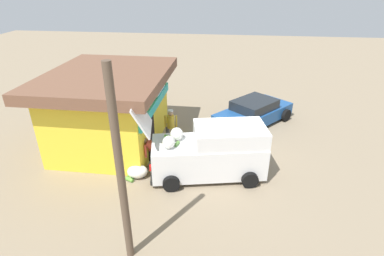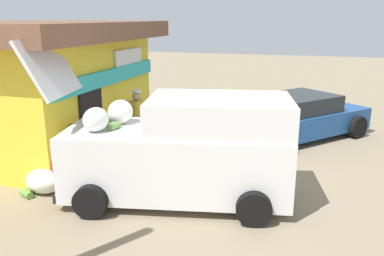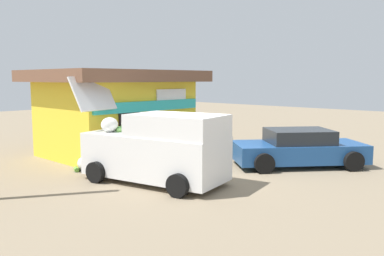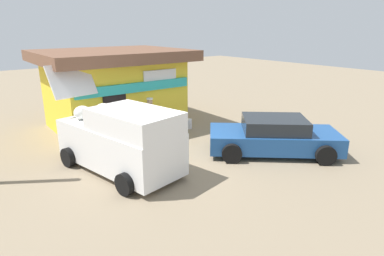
{
  "view_description": "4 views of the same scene",
  "coord_description": "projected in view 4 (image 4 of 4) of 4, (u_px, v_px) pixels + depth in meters",
  "views": [
    {
      "loc": [
        -10.94,
        0.22,
        6.9
      ],
      "look_at": [
        1.18,
        1.68,
        0.77
      ],
      "focal_mm": 28.55,
      "sensor_mm": 36.0,
      "label": 1
    },
    {
      "loc": [
        -7.88,
        -1.52,
        3.41
      ],
      "look_at": [
        0.31,
        0.94,
        1.01
      ],
      "focal_mm": 37.1,
      "sensor_mm": 36.0,
      "label": 2
    },
    {
      "loc": [
        -8.83,
        -7.73,
        2.98
      ],
      "look_at": [
        1.49,
        1.76,
        1.26
      ],
      "focal_mm": 37.69,
      "sensor_mm": 36.0,
      "label": 3
    },
    {
      "loc": [
        -5.15,
        -7.91,
        4.22
      ],
      "look_at": [
        1.58,
        0.71,
        0.83
      ],
      "focal_mm": 30.6,
      "sensor_mm": 36.0,
      "label": 4
    }
  ],
  "objects": [
    {
      "name": "paint_bucket",
      "position": [
        188.0,
        124.0,
        14.18
      ],
      "size": [
        0.31,
        0.31,
        0.41
      ],
      "primitive_type": "cylinder",
      "color": "silver",
      "rests_on": "ground_plane"
    },
    {
      "name": "parked_sedan",
      "position": [
        273.0,
        136.0,
        11.3
      ],
      "size": [
        4.5,
        4.26,
        1.27
      ],
      "color": "#1E4C8C",
      "rests_on": "ground_plane"
    },
    {
      "name": "storefront_bar",
      "position": [
        114.0,
        87.0,
        14.14
      ],
      "size": [
        6.01,
        4.99,
        3.3
      ],
      "color": "yellow",
      "rests_on": "ground_plane"
    },
    {
      "name": "unloaded_banana_pile",
      "position": [
        74.0,
        143.0,
        11.75
      ],
      "size": [
        0.82,
        0.84,
        0.5
      ],
      "color": "silver",
      "rests_on": "ground_plane"
    },
    {
      "name": "customer_bending",
      "position": [
        99.0,
        127.0,
        11.69
      ],
      "size": [
        0.57,
        0.76,
        1.25
      ],
      "color": "navy",
      "rests_on": "ground_plane"
    },
    {
      "name": "vendor_standing",
      "position": [
        150.0,
        116.0,
        12.52
      ],
      "size": [
        0.38,
        0.57,
        1.66
      ],
      "color": "#4C4C51",
      "rests_on": "ground_plane"
    },
    {
      "name": "delivery_van",
      "position": [
        121.0,
        139.0,
        9.77
      ],
      "size": [
        2.7,
        4.95,
        3.05
      ],
      "color": "white",
      "rests_on": "ground_plane"
    },
    {
      "name": "ground_plane",
      "position": [
        166.0,
        168.0,
        10.23
      ],
      "size": [
        60.0,
        60.0,
        0.0
      ],
      "primitive_type": "plane",
      "color": "gray"
    }
  ]
}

